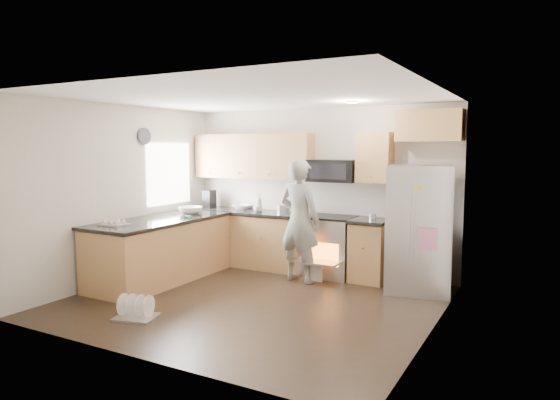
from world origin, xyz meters
The scene contains 8 objects.
ground centered at (0.00, 0.00, 0.00)m, with size 4.50×4.50×0.00m, color black.
room_shell centered at (-0.04, 0.02, 1.67)m, with size 4.54×4.04×2.62m.
back_cabinet_run centered at (-0.58, 1.75, 0.96)m, with size 4.45×0.64×2.50m.
peninsula centered at (-1.75, 0.25, 0.46)m, with size 0.96×2.36×1.04m.
stove_range centered at (0.35, 1.69, 0.68)m, with size 0.76×0.97×1.79m.
refrigerator centered at (1.77, 1.45, 0.87)m, with size 0.95×0.80×1.74m.
person centered at (0.09, 1.18, 0.91)m, with size 0.66×0.44×1.82m, color gray.
dish_rack centered at (-0.84, -1.20, 0.08)m, with size 0.54×0.47×0.29m.
Camera 1 is at (3.31, -5.32, 1.97)m, focal length 32.00 mm.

